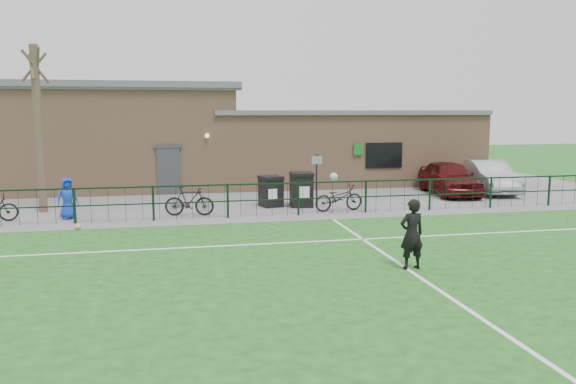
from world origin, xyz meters
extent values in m
plane|color=#175018|center=(0.00, 0.00, 0.00)|extent=(90.00, 90.00, 0.00)
cube|color=slate|center=(0.00, 13.50, 0.01)|extent=(34.00, 13.00, 0.02)
cube|color=white|center=(0.00, 7.80, 0.00)|extent=(28.00, 0.10, 0.01)
cube|color=white|center=(0.00, 4.00, 0.00)|extent=(28.00, 0.10, 0.01)
cube|color=white|center=(2.00, 0.00, 0.00)|extent=(0.10, 16.00, 0.01)
cube|color=black|center=(0.00, 8.00, 0.60)|extent=(28.00, 0.10, 1.20)
cylinder|color=#4A3A2D|center=(-8.00, 10.50, 3.00)|extent=(0.30, 0.30, 6.00)
cube|color=black|center=(0.35, 10.00, 0.57)|extent=(0.91, 0.98, 1.09)
cube|color=black|center=(1.52, 9.79, 0.64)|extent=(0.89, 0.99, 1.23)
cylinder|color=black|center=(2.19, 10.06, 1.02)|extent=(0.07, 0.07, 2.00)
imported|color=#460C0E|center=(8.62, 11.53, 0.76)|extent=(2.24, 4.53, 1.48)
imported|color=#9EA2A6|center=(10.67, 11.75, 0.74)|extent=(2.25, 4.56, 1.44)
imported|color=black|center=(-2.79, 8.66, 0.54)|extent=(1.78, 0.76, 1.04)
imported|color=black|center=(2.64, 8.52, 0.51)|extent=(1.93, 0.89, 0.98)
imported|color=#1438C0|center=(-6.87, 8.89, 0.73)|extent=(0.81, 0.68, 1.42)
imported|color=black|center=(2.09, 0.86, 0.83)|extent=(0.64, 0.46, 1.66)
sphere|color=white|center=(1.24, 4.42, 1.80)|extent=(0.22, 0.22, 0.22)
sphere|color=silver|center=(-6.28, 7.05, 0.10)|extent=(0.20, 0.20, 0.20)
cube|color=tan|center=(0.00, 16.50, 1.75)|extent=(24.00, 5.00, 3.50)
cube|color=tan|center=(-6.24, 16.50, 4.10)|extent=(11.52, 5.00, 1.20)
cube|color=#515458|center=(-6.24, 16.50, 4.82)|extent=(12.02, 5.40, 0.28)
cube|color=#515458|center=(5.28, 16.50, 3.60)|extent=(13.44, 5.30, 0.22)
cube|color=#383A3D|center=(-3.50, 13.97, 1.05)|extent=(1.00, 0.08, 2.10)
cube|color=black|center=(6.50, 13.97, 1.60)|extent=(1.80, 0.08, 1.20)
cube|color=#19661E|center=(5.20, 13.92, 1.90)|extent=(0.45, 0.04, 0.55)
camera|label=1|loc=(-3.33, -11.09, 3.67)|focal=35.00mm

